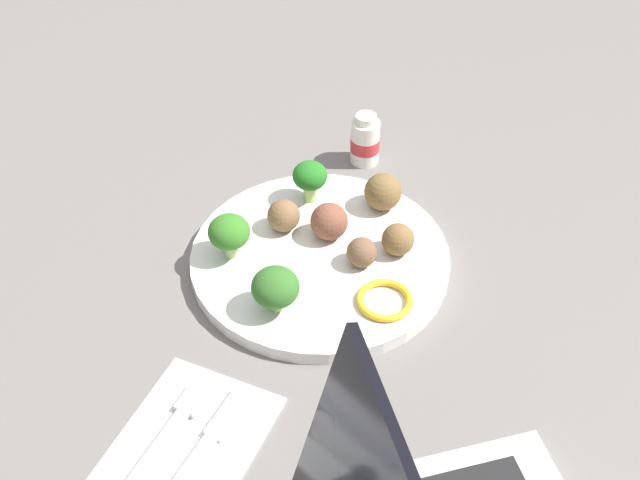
{
  "coord_description": "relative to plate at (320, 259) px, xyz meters",
  "views": [
    {
      "loc": [
        -0.6,
        -0.21,
        0.62
      ],
      "look_at": [
        0.0,
        0.0,
        0.04
      ],
      "focal_mm": 45.73,
      "sensor_mm": 36.0,
      "label": 1
    }
  ],
  "objects": [
    {
      "name": "pepper_ring_mid_left",
      "position": [
        -0.05,
        -0.09,
        0.01
      ],
      "size": [
        0.08,
        0.08,
        0.01
      ],
      "primitive_type": "torus",
      "rotation": [
        0.0,
        0.0,
        5.43
      ],
      "color": "yellow",
      "rests_on": "plate"
    },
    {
      "name": "meatball_front_right",
      "position": [
        0.1,
        -0.04,
        0.03
      ],
      "size": [
        0.04,
        0.04,
        0.04
      ],
      "primitive_type": "sphere",
      "color": "brown",
      "rests_on": "plate"
    },
    {
      "name": "broccoli_floret_far_rim",
      "position": [
        -0.09,
        0.02,
        0.04
      ],
      "size": [
        0.05,
        0.05,
        0.05
      ],
      "color": "#9EC378",
      "rests_on": "plate"
    },
    {
      "name": "napkin",
      "position": [
        -0.26,
        0.04,
        -0.01
      ],
      "size": [
        0.18,
        0.13,
        0.01
      ],
      "primitive_type": "cube",
      "rotation": [
        0.0,
        0.0,
        -0.08
      ],
      "color": "white",
      "rests_on": "ground_plane"
    },
    {
      "name": "knife",
      "position": [
        -0.25,
        0.02,
        -0.0
      ],
      "size": [
        0.15,
        0.03,
        0.01
      ],
      "color": "white",
      "rests_on": "napkin"
    },
    {
      "name": "plate",
      "position": [
        0.0,
        0.0,
        0.0
      ],
      "size": [
        0.28,
        0.28,
        0.02
      ],
      "primitive_type": "cylinder",
      "color": "white",
      "rests_on": "ground_plane"
    },
    {
      "name": "meatball_mid_right",
      "position": [
        -0.0,
        -0.05,
        0.02
      ],
      "size": [
        0.03,
        0.03,
        0.03
      ],
      "primitive_type": "sphere",
      "color": "brown",
      "rests_on": "plate"
    },
    {
      "name": "fork",
      "position": [
        -0.25,
        0.05,
        -0.0
      ],
      "size": [
        0.12,
        0.03,
        0.01
      ],
      "color": "silver",
      "rests_on": "napkin"
    },
    {
      "name": "meatball_near_rim",
      "position": [
        0.03,
        -0.08,
        0.03
      ],
      "size": [
        0.04,
        0.04,
        0.04
      ],
      "primitive_type": "sphere",
      "color": "brown",
      "rests_on": "plate"
    },
    {
      "name": "meatball_front_left",
      "position": [
        0.03,
        0.0,
        0.03
      ],
      "size": [
        0.04,
        0.04,
        0.04
      ],
      "primitive_type": "sphere",
      "color": "brown",
      "rests_on": "plate"
    },
    {
      "name": "meatball_mid_left",
      "position": [
        0.03,
        0.05,
        0.03
      ],
      "size": [
        0.04,
        0.04,
        0.04
      ],
      "primitive_type": "sphere",
      "color": "brown",
      "rests_on": "plate"
    },
    {
      "name": "broccoli_floret_back_right",
      "position": [
        -0.03,
        0.09,
        0.04
      ],
      "size": [
        0.04,
        0.04,
        0.05
      ],
      "color": "#ADBD79",
      "rests_on": "plate"
    },
    {
      "name": "ground_plane",
      "position": [
        0.0,
        0.0,
        -0.01
      ],
      "size": [
        4.0,
        4.0,
        0.0
      ],
      "primitive_type": "plane",
      "color": "slate"
    },
    {
      "name": "yogurt_bottle",
      "position": [
        0.2,
        0.01,
        0.02
      ],
      "size": [
        0.04,
        0.04,
        0.07
      ],
      "color": "white",
      "rests_on": "ground_plane"
    },
    {
      "name": "broccoli_floret_near_rim",
      "position": [
        0.08,
        0.04,
        0.04
      ],
      "size": [
        0.04,
        0.04,
        0.05
      ],
      "color": "#A8C970",
      "rests_on": "plate"
    }
  ]
}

